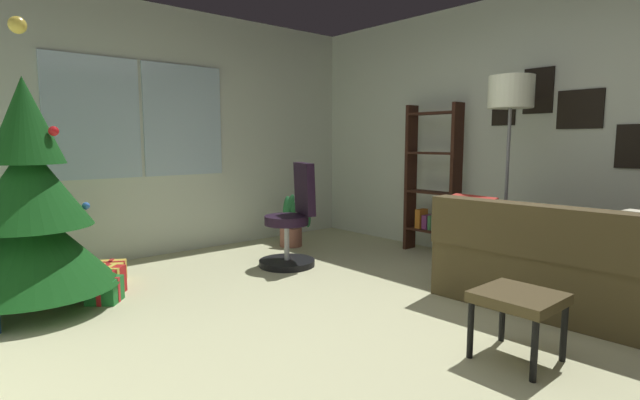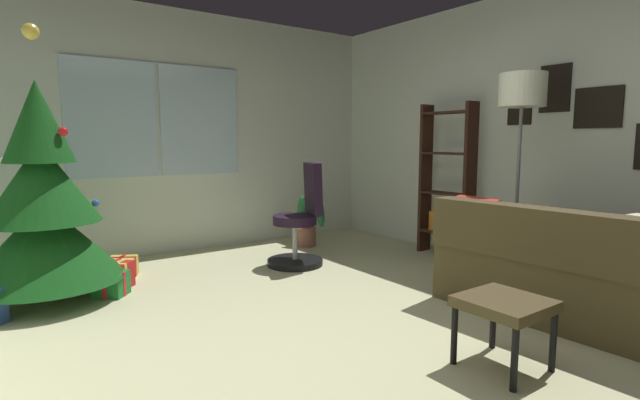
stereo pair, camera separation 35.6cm
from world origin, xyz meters
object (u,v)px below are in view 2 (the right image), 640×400
Objects in this scene: office_chair at (300,225)px; bookshelf at (447,188)px; floor_lamp at (522,104)px; couch at (608,280)px; holiday_tree at (44,210)px; gift_box_red at (115,276)px; gift_box_gold at (122,267)px; potted_plant at (306,224)px; footstool at (504,308)px; gift_box_green at (111,284)px.

office_chair is 0.63× the size of bookshelf.
couch is at bearing -109.16° from floor_lamp.
holiday_tree is 6.28× the size of gift_box_red.
bookshelf reaches higher than gift_box_gold.
floor_lamp is at bearing -74.54° from potted_plant.
couch reaches higher than potted_plant.
potted_plant is (-0.65, 2.33, -1.31)m from floor_lamp.
gift_box_gold is 0.31× the size of office_chair.
potted_plant is at bearing 52.59° from office_chair.
couch is 1.20× the size of bookshelf.
gift_box_red is 0.19× the size of floor_lamp.
couch is 4.18m from holiday_tree.
footstool is 2.14m from floor_lamp.
holiday_tree is 1.16× the size of floor_lamp.
gift_box_gold is at bearing 68.56° from gift_box_green.
holiday_tree is at bearing 124.53° from footstool.
gift_box_red is at bearing -110.54° from gift_box_gold.
couch is 1.92× the size of office_chair.
gift_box_red is 0.20× the size of bookshelf.
holiday_tree reaches higher than office_chair.
gift_box_gold is 3.84m from floor_lamp.
office_chair reaches higher than couch.
gift_box_red is at bearing -2.78° from holiday_tree.
office_chair is 0.93m from potted_plant.
floor_lamp is 2.89× the size of potted_plant.
couch is 3.73m from gift_box_green.
bookshelf is at bearing -14.34° from gift_box_red.
floor_lamp is at bearing 30.64° from footstool.
gift_box_green is at bearing 150.66° from floor_lamp.
footstool is 1.28× the size of gift_box_red.
holiday_tree reaches higher than potted_plant.
gift_box_green is 0.19× the size of bookshelf.
holiday_tree is 3.98m from floor_lamp.
couch is at bearing -41.86° from holiday_tree.
gift_box_green is 0.96× the size of gift_box_gold.
gift_box_green is (-0.07, -0.16, -0.01)m from gift_box_red.
bookshelf is (3.22, -0.82, 0.63)m from gift_box_red.
gift_box_gold is 2.15m from potted_plant.
bookshelf is 1.70m from potted_plant.
floor_lamp is (-0.30, -1.01, 0.82)m from bookshelf.
holiday_tree is at bearing 138.14° from couch.
holiday_tree is 3.81m from bookshelf.
potted_plant is (2.27, 0.50, 0.14)m from gift_box_red.
gift_box_gold is at bearing 159.65° from office_chair.
floor_lamp is at bearing 70.84° from couch.
potted_plant is at bearing 105.46° from floor_lamp.
office_chair is (-0.89, 2.52, 0.11)m from couch.
couch is 3.16× the size of potted_plant.
potted_plant is at bearing 9.70° from holiday_tree.
bookshelf reaches higher than office_chair.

